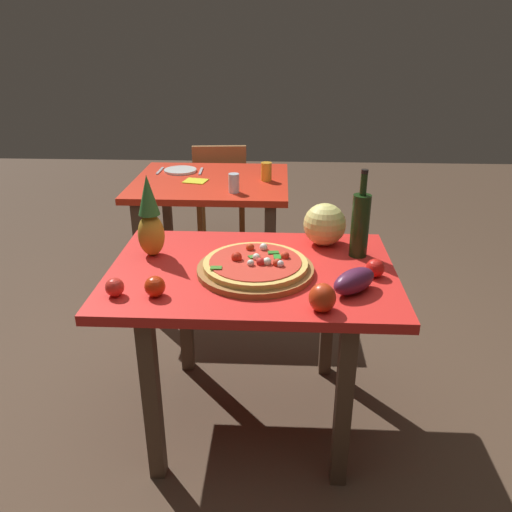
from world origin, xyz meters
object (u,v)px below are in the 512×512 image
pizza (256,263)px  tomato_near_board (155,286)px  eggplant (354,281)px  knife_utensil (201,171)px  tomato_by_bottle (375,268)px  drinking_glass_water (234,183)px  display_table (252,291)px  napkin_folded (196,181)px  pizza_board (255,270)px  dining_chair (221,190)px  drinking_glass_juice (266,172)px  wine_bottle (360,224)px  pineapple_left (150,220)px  dinner_plate (180,170)px  background_table (212,195)px  melon (325,224)px  fork_utensil (160,171)px  bell_pepper (322,298)px  tomato_at_corner (115,287)px

pizza → tomato_near_board: size_ratio=5.44×
eggplant → knife_utensil: (-0.82, 1.71, -0.04)m
tomato_by_bottle → drinking_glass_water: size_ratio=0.65×
display_table → drinking_glass_water: bearing=98.9°
knife_utensil → napkin_folded: knife_utensil is taller
pizza_board → eggplant: eggplant is taller
dining_chair → drinking_glass_juice: (0.38, -0.68, 0.33)m
wine_bottle → eggplant: wine_bottle is taller
pineapple_left → dinner_plate: pineapple_left is taller
wine_bottle → knife_utensil: (-0.88, 1.37, -0.14)m
pineapple_left → tomato_by_bottle: size_ratio=4.80×
background_table → pizza_board: bearing=-75.5°
melon → tomato_near_board: (-0.64, -0.52, -0.06)m
wine_bottle → drinking_glass_water: wine_bottle is taller
background_table → drinking_glass_water: size_ratio=8.77×
pineapple_left → eggplant: size_ratio=1.76×
drinking_glass_water → tomato_by_bottle: bearing=-59.6°
dinner_plate → knife_utensil: dinner_plate is taller
eggplant → drinking_glass_juice: drinking_glass_juice is taller
pineapple_left → fork_utensil: bearing=101.3°
knife_utensil → napkin_folded: bearing=-92.5°
pizza → napkin_folded: bearing=108.8°
melon → dinner_plate: melon is taller
eggplant → drinking_glass_water: 1.36m
bell_pepper → drinking_glass_water: size_ratio=0.91×
tomato_near_board → drinking_glass_juice: 1.62m
pineapple_left → fork_utensil: pineapple_left is taller
drinking_glass_water → napkin_folded: size_ratio=0.81×
tomato_at_corner → napkin_folded: bearing=88.1°
napkin_folded → tomato_near_board: bearing=-86.5°
dinner_plate → drinking_glass_juice: bearing=-18.5°
background_table → pineapple_left: bearing=-94.4°
drinking_glass_juice → melon: bearing=-74.6°
drinking_glass_water → fork_utensil: (-0.55, 0.47, -0.05)m
pineapple_left → wine_bottle: bearing=2.4°
drinking_glass_juice → knife_utensil: size_ratio=0.65×
pizza → background_table: bearing=104.6°
eggplant → tomato_near_board: size_ratio=2.62×
fork_utensil → knife_utensil: 0.28m
pizza_board → tomato_near_board: (-0.35, -0.21, 0.03)m
pizza_board → bell_pepper: size_ratio=4.50×
eggplant → knife_utensil: size_ratio=1.11×
background_table → wine_bottle: size_ratio=2.64×
wine_bottle → knife_utensil: bearing=122.6°
wine_bottle → tomato_near_board: 0.89m
tomato_by_bottle → fork_utensil: (-1.20, 1.57, -0.03)m
drinking_glass_water → wine_bottle: bearing=-56.0°
dinner_plate → pizza_board: bearing=-69.4°
pineapple_left → dinner_plate: size_ratio=1.60×
drinking_glass_juice → wine_bottle: bearing=-70.0°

